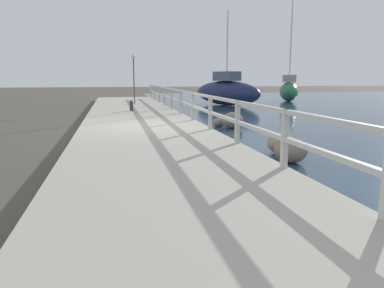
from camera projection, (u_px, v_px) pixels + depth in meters
ground_plane at (144, 134)px, 12.14m from camera, size 120.00×120.00×0.00m
dock_walkway at (143, 130)px, 12.12m from camera, size 4.01×36.00×0.26m
railing at (201, 104)px, 12.37m from camera, size 0.10×32.50×1.01m
boulder_upstream at (219, 122)px, 13.72m from camera, size 0.44×0.40×0.33m
boulder_far_strip at (233, 120)px, 13.31m from camera, size 0.77×0.69×0.57m
boulder_near_dock at (291, 150)px, 7.94m from camera, size 0.72×0.64×0.54m
boulder_mid_strip at (281, 143)px, 8.95m from camera, size 0.65×0.59×0.49m
mooring_bollard at (131, 106)px, 17.37m from camera, size 0.16×0.16×0.49m
dock_lamp at (134, 68)px, 21.77m from camera, size 0.25×0.25×2.87m
sailboat_green at (289, 90)px, 28.43m from camera, size 2.24×3.59×7.72m
sailboat_navy at (227, 92)px, 24.19m from camera, size 3.81×5.91×5.93m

